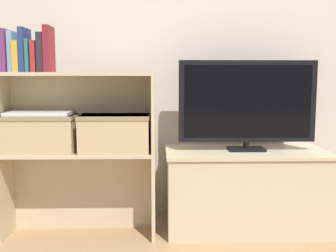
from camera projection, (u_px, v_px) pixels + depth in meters
The scene contains 18 objects.
ground_plane at pixel (169, 243), 2.24m from camera, with size 16.00×16.00×0.00m, color #A37F56.
wall_back at pixel (167, 38), 2.58m from camera, with size 10.00×0.05×2.40m.
tv_stand at pixel (245, 189), 2.45m from camera, with size 0.99×0.47×0.49m.
tv at pixel (247, 103), 2.38m from camera, with size 0.83×0.14×0.55m.
bookshelf_lower_tier at pixel (82, 181), 2.38m from camera, with size 0.89×0.27×0.51m.
bookshelf_upper_tier at pixel (80, 102), 2.32m from camera, with size 0.89×0.27×0.46m.
book_ivory at pixel (2, 50), 2.19m from camera, with size 0.02×0.15×0.25m.
book_plum at pixel (7, 51), 2.19m from camera, with size 0.03×0.16×0.23m.
book_skyblue at pixel (13, 52), 2.19m from camera, with size 0.03×0.12×0.23m.
book_mustard at pixel (19, 57), 2.20m from camera, with size 0.03×0.16×0.17m.
book_navy at pixel (25, 50), 2.19m from camera, with size 0.03×0.15×0.24m.
book_teal at pixel (31, 56), 2.20m from camera, with size 0.02×0.15×0.18m.
book_crimson at pixel (36, 57), 2.20m from camera, with size 0.03×0.14×0.17m.
book_charcoal at pixel (43, 53), 2.20m from camera, with size 0.03×0.14×0.22m.
book_maroon at pixel (49, 49), 2.20m from camera, with size 0.03×0.14×0.26m.
storage_basket_left at pixel (41, 132), 2.26m from camera, with size 0.40×0.23×0.22m.
storage_basket_right at pixel (115, 132), 2.27m from camera, with size 0.40×0.23×0.22m.
laptop at pixel (40, 113), 2.25m from camera, with size 0.36×0.22×0.02m.
Camera 1 is at (-0.06, -2.14, 0.93)m, focal length 42.00 mm.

